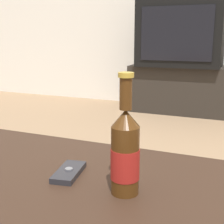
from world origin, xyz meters
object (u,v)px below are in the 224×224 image
Objects in this scene: television at (182,34)px; tv_stand at (179,89)px; cell_phone at (69,172)px; beer_bottle at (125,152)px.

tv_stand is at bearing 90.00° from television.
cell_phone is at bearing -85.27° from tv_stand.
tv_stand reaches higher than cell_phone.
television reaches higher than cell_phone.
tv_stand is 3.82× the size of beer_bottle.
television reaches higher than beer_bottle.
television is (0.00, -0.00, 0.56)m from tv_stand.
beer_bottle reaches higher than tv_stand.
television reaches higher than tv_stand.
tv_stand is at bearing 98.02° from beer_bottle.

